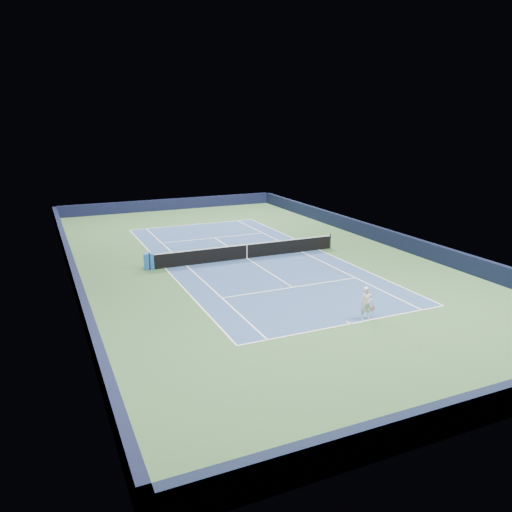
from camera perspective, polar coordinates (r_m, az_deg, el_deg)
name	(u,v)px	position (r m, az deg, el deg)	size (l,w,h in m)	color
ground	(247,258)	(32.84, -1.05, -0.28)	(40.00, 40.00, 0.00)	#30532D
wall_far	(170,204)	(51.15, -9.82, 5.83)	(22.00, 0.35, 1.10)	black
wall_near	(500,402)	(17.55, 26.13, -14.72)	(22.00, 0.35, 1.10)	#111933
wall_right	(381,235)	(38.12, 14.11, 2.32)	(0.35, 40.00, 1.10)	black
wall_left	(72,270)	(30.32, -20.24, -1.52)	(0.35, 40.00, 1.10)	black
court_surface	(247,258)	(32.84, -1.05, -0.27)	(10.97, 23.77, 0.01)	navy
baseline_far	(193,224)	(43.72, -7.16, 3.60)	(10.97, 0.08, 0.00)	white
baseline_near	(350,324)	(22.97, 10.73, -7.62)	(10.97, 0.08, 0.00)	white
sideline_doubles_right	(319,250)	(35.26, 7.18, 0.72)	(0.08, 23.77, 0.00)	white
sideline_doubles_left	(165,268)	(31.20, -10.36, -1.37)	(0.08, 23.77, 0.00)	white
sideline_singles_right	(302,252)	(34.59, 5.24, 0.49)	(0.08, 23.77, 0.00)	white
sideline_singles_left	(186,266)	(31.53, -7.95, -1.09)	(0.08, 23.77, 0.00)	white
service_line_far	(214,238)	(38.62, -4.77, 2.09)	(8.23, 0.08, 0.00)	white
service_line_near	(293,287)	(27.33, 4.22, -3.59)	(8.23, 0.08, 0.00)	white
center_service_line	(247,258)	(32.84, -1.05, -0.26)	(0.08, 12.80, 0.00)	white
center_mark_far	(194,225)	(43.58, -7.11, 3.56)	(0.08, 0.30, 0.00)	white
center_mark_near	(348,323)	(23.08, 10.52, -7.49)	(0.08, 0.30, 0.00)	white
tennis_net	(247,251)	(32.71, -1.05, 0.57)	(12.90, 0.10, 1.07)	black
sponsor_cube	(149,261)	(31.11, -12.14, -0.59)	(0.68, 0.63, 0.98)	#1B55A5
tennis_player	(366,303)	(23.40, 12.51, -5.28)	(0.77, 1.28, 1.94)	white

